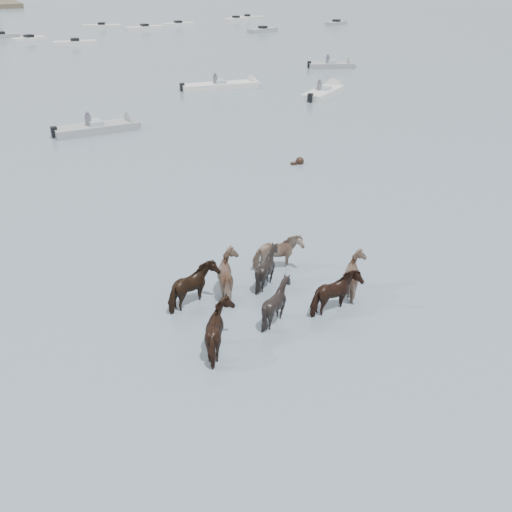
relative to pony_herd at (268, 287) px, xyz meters
name	(u,v)px	position (x,y,z in m)	size (l,w,h in m)	color
ground	(319,309)	(1.20, -1.04, -0.53)	(400.00, 400.00, 0.00)	#4C5E6D
pony_herd	(268,287)	(0.00, 0.00, 0.00)	(6.50, 4.61, 1.47)	black
swimming_pony	(299,162)	(7.93, 11.29, -0.43)	(0.72, 0.44, 0.44)	black
motorboat_b	(108,127)	(0.92, 22.26, -0.31)	(5.58, 1.77, 1.92)	gray
motorboat_c	(230,85)	(13.21, 30.99, -0.31)	(6.95, 2.53, 1.92)	silver
motorboat_d	(327,91)	(18.97, 25.35, -0.31)	(5.54, 4.56, 1.92)	silver
motorboat_e	(338,65)	(26.95, 35.42, -0.30)	(4.96, 3.35, 1.92)	gray
distant_flotilla	(14,37)	(1.89, 75.24, -0.27)	(102.24, 29.07, 0.93)	gray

